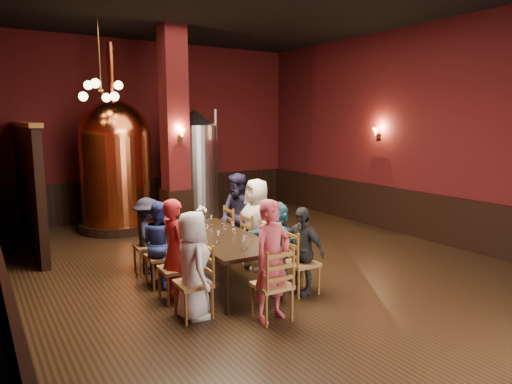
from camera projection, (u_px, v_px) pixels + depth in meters
room at (254, 136)px, 7.78m from camera, size 10.00×10.02×4.50m
wainscot_right at (405, 212)px, 10.15m from camera, size 0.08×9.90×1.00m
wainscot_back at (156, 196)px, 12.20m from camera, size 7.90×0.08×1.00m
column at (175, 132)px, 9.96m from camera, size 0.58×0.58×4.50m
partition at (29, 188)px, 8.93m from camera, size 0.22×3.50×2.40m
pendant_cluster at (101, 91)px, 9.12m from camera, size 0.90×0.90×1.70m
sconce_wall at (379, 134)px, 10.51m from camera, size 0.20×0.20×0.36m
sconce_column at (180, 135)px, 9.72m from camera, size 0.20×0.20×0.36m
dining_table at (220, 240)px, 7.10m from camera, size 1.11×2.44×0.75m
chair_0 at (193, 283)px, 5.86m from camera, size 0.48×0.48×0.92m
person_0 at (193, 265)px, 5.83m from camera, size 0.53×0.73×1.40m
chair_1 at (175, 268)px, 6.44m from camera, size 0.48×0.48×0.92m
person_1 at (175, 250)px, 6.40m from camera, size 0.39×0.56×1.46m
chair_2 at (161, 256)px, 7.00m from camera, size 0.48×0.48×0.92m
person_2 at (160, 244)px, 6.97m from camera, size 0.51×0.71×1.32m
chair_3 at (148, 246)px, 7.58m from camera, size 0.48×0.48×0.92m
person_3 at (148, 236)px, 7.55m from camera, size 0.65×0.91×1.27m
chair_4 at (302, 263)px, 6.69m from camera, size 0.48×0.48×0.92m
person_4 at (302, 250)px, 6.66m from camera, size 0.51×0.82×1.29m
chair_5 at (277, 251)px, 7.27m from camera, size 0.48×0.48×0.92m
person_5 at (277, 241)px, 7.24m from camera, size 0.56×1.21×1.26m
chair_6 at (257, 242)px, 7.83m from camera, size 0.48×0.48×0.92m
person_6 at (257, 224)px, 7.78m from camera, size 0.56×0.80×1.55m
chair_7 at (239, 233)px, 8.41m from camera, size 0.48×0.48×0.92m
person_7 at (239, 216)px, 8.36m from camera, size 0.55×0.83×1.57m
chair_8 at (272, 285)px, 5.81m from camera, size 0.48×0.48×0.92m
person_8 at (272, 260)px, 5.76m from camera, size 0.62×0.46×1.56m
copper_kettle at (116, 164)px, 10.39m from camera, size 2.06×2.06×4.19m
steel_vessel at (195, 166)px, 11.33m from camera, size 1.45×1.45×2.77m
rose_vase at (202, 212)px, 7.94m from camera, size 0.18×0.18×0.31m
wine_glass_0 at (233, 227)px, 7.30m from camera, size 0.07×0.07×0.17m
wine_glass_1 at (243, 243)px, 6.35m from camera, size 0.07×0.07×0.17m
wine_glass_2 at (245, 242)px, 6.43m from camera, size 0.07×0.07×0.17m
wine_glass_3 at (206, 230)px, 7.09m from camera, size 0.07×0.07×0.17m
wine_glass_4 at (223, 229)px, 7.19m from camera, size 0.07×0.07×0.17m
wine_glass_5 at (235, 235)px, 6.82m from camera, size 0.07×0.07×0.17m
wine_glass_6 at (211, 220)px, 7.79m from camera, size 0.07×0.07×0.17m
wine_glass_7 at (218, 237)px, 6.69m from camera, size 0.07×0.07×0.17m
wine_glass_8 at (225, 231)px, 7.04m from camera, size 0.07×0.07×0.17m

